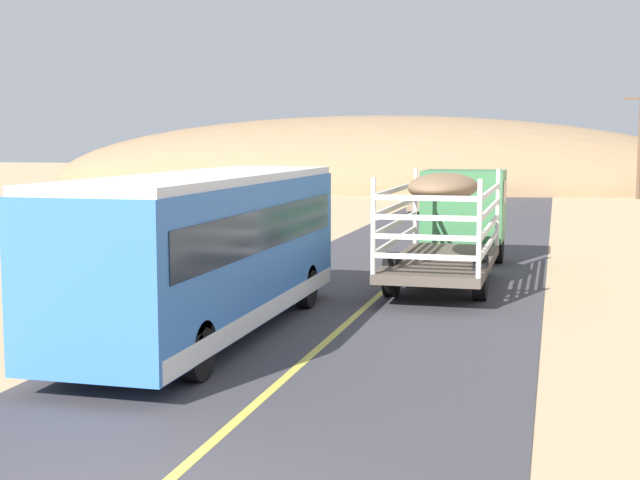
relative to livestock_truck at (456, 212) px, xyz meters
name	(u,v)px	position (x,y,z in m)	size (l,w,h in m)	color
livestock_truck	(456,212)	(0.00, 0.00, 0.00)	(2.53, 9.70, 3.02)	#3F7F4C
bus	(208,249)	(-3.83, -9.80, -0.04)	(2.54, 10.00, 3.21)	#3872C6
car_far	(430,199)	(-3.68, 21.31, -1.10)	(1.80, 4.40, 1.46)	#8C7259
power_pole_far	(640,140)	(7.94, 34.89, 2.01)	(2.20, 0.24, 7.04)	brown
boulder_far_horizon	(73,201)	(-21.58, 15.55, -1.16)	(1.24, 1.25, 1.27)	#84705B
distant_hill	(374,188)	(-11.12, 43.25, -1.79)	(55.91, 19.79, 11.37)	#957553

